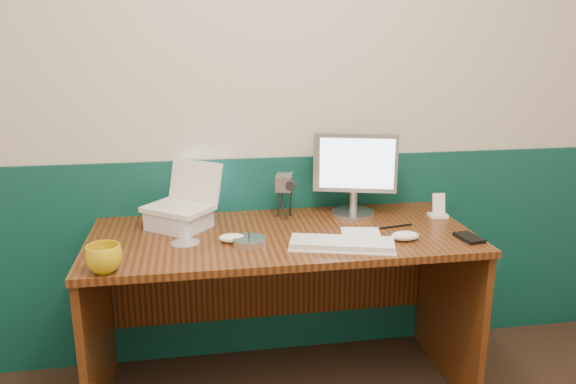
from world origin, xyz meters
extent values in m
cube|color=beige|center=(0.00, 1.75, 1.25)|extent=(3.50, 0.04, 2.50)
cube|color=#083437|center=(0.00, 1.74, 0.50)|extent=(3.48, 0.02, 1.00)
cube|color=#381A0A|center=(-0.06, 1.38, 0.38)|extent=(1.60, 0.70, 0.75)
cube|color=silver|center=(-0.49, 1.52, 0.79)|extent=(0.30, 0.29, 0.08)
cube|color=silver|center=(0.14, 1.18, 0.76)|extent=(0.42, 0.24, 0.02)
ellipsoid|color=white|center=(0.41, 1.21, 0.77)|extent=(0.12, 0.07, 0.04)
ellipsoid|color=white|center=(-0.28, 1.30, 0.77)|extent=(0.12, 0.08, 0.04)
imported|color=gold|center=(-0.74, 1.08, 0.80)|extent=(0.15, 0.15, 0.10)
cylinder|color=#AFB7C0|center=(-0.21, 1.27, 0.76)|extent=(0.13, 0.13, 0.03)
cylinder|color=silver|center=(-0.46, 1.33, 0.75)|extent=(0.12, 0.12, 0.00)
cylinder|color=black|center=(0.44, 1.37, 0.75)|extent=(0.15, 0.04, 0.01)
cube|color=silver|center=(0.27, 1.34, 0.75)|extent=(0.18, 0.14, 0.00)
cube|color=white|center=(0.68, 1.48, 0.76)|extent=(0.08, 0.06, 0.02)
cube|color=white|center=(0.68, 1.48, 0.81)|extent=(0.06, 0.03, 0.10)
cube|color=black|center=(0.68, 1.18, 0.76)|extent=(0.09, 0.14, 0.01)
camera|label=1|loc=(-0.41, -0.82, 1.54)|focal=35.00mm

